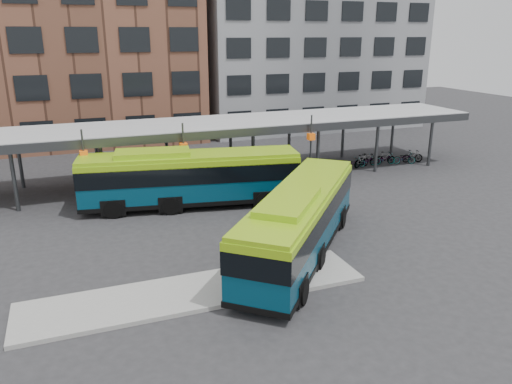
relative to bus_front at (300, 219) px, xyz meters
name	(u,v)px	position (x,y,z in m)	size (l,w,h in m)	color
ground	(289,246)	(-0.03, 1.08, -1.82)	(120.00, 120.00, 0.00)	#28282B
boarding_island	(197,292)	(-5.53, -1.92, -1.73)	(14.00, 3.00, 0.18)	gray
canopy	(214,126)	(-0.08, 13.94, 2.09)	(40.00, 6.53, 4.80)	#999B9E
building_brick	(53,23)	(-10.03, 33.08, 9.18)	(26.00, 14.00, 22.00)	brown
building_grey	(303,34)	(15.97, 33.08, 8.18)	(24.00, 14.00, 20.00)	slate
bus_front	(300,219)	(0.00, 0.00, 0.00)	(10.26, 11.40, 3.49)	#07374E
bus_rear	(190,177)	(-3.17, 8.77, 0.05)	(13.30, 4.97, 3.59)	#07374E
pedestrian	(244,274)	(-3.78, -2.83, -0.81)	(0.40, 0.63, 1.63)	black
bike_rack	(382,159)	(13.54, 13.04, -1.34)	(7.38, 1.79, 1.05)	slate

